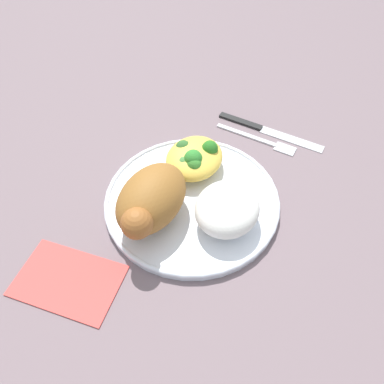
{
  "coord_description": "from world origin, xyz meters",
  "views": [
    {
      "loc": [
        0.29,
        0.15,
        0.41
      ],
      "look_at": [
        0.0,
        0.0,
        0.02
      ],
      "focal_mm": 33.35,
      "sensor_mm": 36.0,
      "label": 1
    }
  ],
  "objects": [
    {
      "name": "roasted_chicken",
      "position": [
        0.06,
        -0.03,
        0.05
      ],
      "size": [
        0.13,
        0.08,
        0.07
      ],
      "color": "#935F28",
      "rests_on": "plate"
    },
    {
      "name": "rice_pile",
      "position": [
        0.01,
        0.06,
        0.04
      ],
      "size": [
        0.09,
        0.08,
        0.05
      ],
      "primitive_type": "ellipsoid",
      "color": "white",
      "rests_on": "plate"
    },
    {
      "name": "knife",
      "position": [
        -0.2,
        0.03,
        0.0
      ],
      "size": [
        0.02,
        0.19,
        0.01
      ],
      "color": "black",
      "rests_on": "ground_plane"
    },
    {
      "name": "ground_plane",
      "position": [
        0.0,
        0.0,
        0.0
      ],
      "size": [
        2.0,
        2.0,
        0.0
      ],
      "primitive_type": "plane",
      "color": "slate"
    },
    {
      "name": "napkin",
      "position": [
        0.18,
        -0.08,
        0.0
      ],
      "size": [
        0.1,
        0.14,
        0.0
      ],
      "primitive_type": "cube",
      "rotation": [
        0.0,
        0.0,
        0.17
      ],
      "color": "#DB4C47",
      "rests_on": "ground_plane"
    },
    {
      "name": "mac_cheese_with_broccoli",
      "position": [
        -0.05,
        -0.02,
        0.03
      ],
      "size": [
        0.1,
        0.08,
        0.04
      ],
      "color": "#EEC248",
      "rests_on": "plate"
    },
    {
      "name": "plate",
      "position": [
        0.0,
        0.0,
        0.01
      ],
      "size": [
        0.25,
        0.25,
        0.01
      ],
      "color": "white",
      "rests_on": "ground_plane"
    },
    {
      "name": "fork",
      "position": [
        -0.17,
        0.04,
        0.0
      ],
      "size": [
        0.02,
        0.14,
        0.01
      ],
      "color": "silver",
      "rests_on": "ground_plane"
    }
  ]
}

